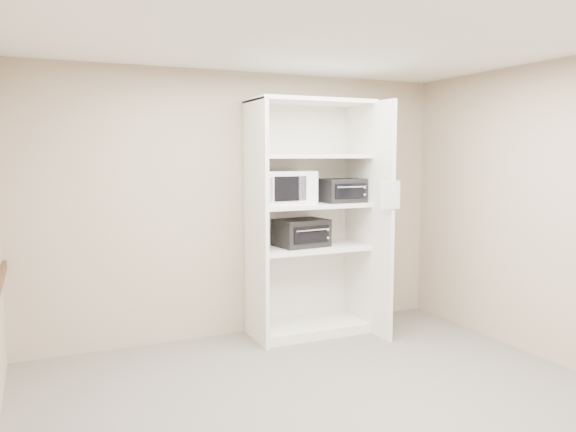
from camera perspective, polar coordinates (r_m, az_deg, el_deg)
name	(u,v)px	position (r m, az deg, el deg)	size (l,w,h in m)	color
floor	(336,410)	(4.38, 4.88, -19.01)	(4.50, 4.00, 0.01)	#5E594F
ceiling	(340,32)	(4.04, 5.26, 18.11)	(4.50, 4.00, 0.01)	white
wall_back	(243,205)	(5.81, -4.58, 1.14)	(4.50, 0.02, 2.70)	tan
wall_right	(564,214)	(5.45, 26.21, 0.17)	(0.02, 4.00, 2.70)	tan
shelving_unit	(314,226)	(5.82, 2.61, -1.00)	(1.24, 0.92, 2.42)	white
microwave	(284,187)	(5.67, -0.43, 2.92)	(0.56, 0.42, 0.33)	white
toaster_oven_upper	(342,190)	(5.89, 5.52, 2.60)	(0.43, 0.32, 0.25)	black
toaster_oven_lower	(301,233)	(5.82, 1.35, -1.71)	(0.51, 0.38, 0.28)	black
paper_sign	(391,195)	(5.51, 10.37, 2.10)	(0.21, 0.01, 0.27)	white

